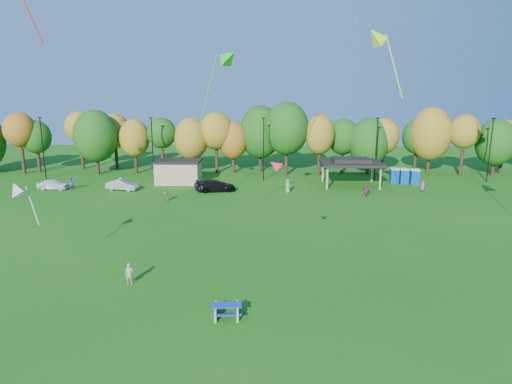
{
  "coord_description": "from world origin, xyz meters",
  "views": [
    {
      "loc": [
        2.65,
        -24.86,
        13.45
      ],
      "look_at": [
        1.82,
        6.0,
        6.23
      ],
      "focal_mm": 32.0,
      "sensor_mm": 36.0,
      "label": 1
    }
  ],
  "objects_px": {
    "porta_potties": "(404,176)",
    "picnic_table": "(227,310)",
    "kite_flyer": "(129,274)",
    "car_a": "(53,184)",
    "car_c": "(212,185)",
    "car_d": "(216,186)",
    "car_b": "(122,185)"
  },
  "relations": [
    {
      "from": "car_a",
      "to": "car_d",
      "type": "xyz_separation_m",
      "value": [
        21.69,
        -0.57,
        0.05
      ]
    },
    {
      "from": "porta_potties",
      "to": "car_a",
      "type": "height_order",
      "value": "porta_potties"
    },
    {
      "from": "car_c",
      "to": "car_d",
      "type": "height_order",
      "value": "car_d"
    },
    {
      "from": "car_a",
      "to": "kite_flyer",
      "type": "bearing_deg",
      "value": -144.4
    },
    {
      "from": "porta_potties",
      "to": "kite_flyer",
      "type": "height_order",
      "value": "porta_potties"
    },
    {
      "from": "picnic_table",
      "to": "kite_flyer",
      "type": "xyz_separation_m",
      "value": [
        -7.14,
        4.42,
        0.3
      ]
    },
    {
      "from": "porta_potties",
      "to": "car_c",
      "type": "distance_m",
      "value": 26.79
    },
    {
      "from": "car_c",
      "to": "car_d",
      "type": "relative_size",
      "value": 0.93
    },
    {
      "from": "car_b",
      "to": "car_c",
      "type": "xyz_separation_m",
      "value": [
        11.84,
        0.34,
        -0.03
      ]
    },
    {
      "from": "car_c",
      "to": "car_d",
      "type": "xyz_separation_m",
      "value": [
        0.55,
        -0.78,
        0.08
      ]
    },
    {
      "from": "picnic_table",
      "to": "car_c",
      "type": "distance_m",
      "value": 34.15
    },
    {
      "from": "kite_flyer",
      "to": "car_c",
      "type": "bearing_deg",
      "value": 82.87
    },
    {
      "from": "car_d",
      "to": "porta_potties",
      "type": "bearing_deg",
      "value": -90.55
    },
    {
      "from": "porta_potties",
      "to": "car_d",
      "type": "distance_m",
      "value": 26.4
    },
    {
      "from": "car_c",
      "to": "porta_potties",
      "type": "bearing_deg",
      "value": -93.13
    },
    {
      "from": "picnic_table",
      "to": "kite_flyer",
      "type": "distance_m",
      "value": 8.4
    },
    {
      "from": "car_a",
      "to": "car_d",
      "type": "distance_m",
      "value": 21.7
    },
    {
      "from": "porta_potties",
      "to": "picnic_table",
      "type": "relative_size",
      "value": 1.95
    },
    {
      "from": "picnic_table",
      "to": "car_b",
      "type": "xyz_separation_m",
      "value": [
        -16.77,
        33.45,
        0.24
      ]
    },
    {
      "from": "car_a",
      "to": "car_c",
      "type": "bearing_deg",
      "value": -86.81
    },
    {
      "from": "porta_potties",
      "to": "car_a",
      "type": "relative_size",
      "value": 0.92
    },
    {
      "from": "picnic_table",
      "to": "car_a",
      "type": "distance_m",
      "value": 42.51
    },
    {
      "from": "car_b",
      "to": "car_d",
      "type": "height_order",
      "value": "car_d"
    },
    {
      "from": "porta_potties",
      "to": "car_d",
      "type": "relative_size",
      "value": 0.73
    },
    {
      "from": "kite_flyer",
      "to": "car_a",
      "type": "xyz_separation_m",
      "value": [
        -18.93,
        29.15,
        -0.06
      ]
    },
    {
      "from": "picnic_table",
      "to": "car_d",
      "type": "distance_m",
      "value": 33.3
    },
    {
      "from": "porta_potties",
      "to": "picnic_table",
      "type": "bearing_deg",
      "value": -119.26
    },
    {
      "from": "kite_flyer",
      "to": "picnic_table",
      "type": "bearing_deg",
      "value": -34.58
    },
    {
      "from": "kite_flyer",
      "to": "car_c",
      "type": "xyz_separation_m",
      "value": [
        2.21,
        29.37,
        -0.1
      ]
    },
    {
      "from": "kite_flyer",
      "to": "car_a",
      "type": "bearing_deg",
      "value": 120.17
    },
    {
      "from": "porta_potties",
      "to": "car_b",
      "type": "distance_m",
      "value": 38.56
    },
    {
      "from": "kite_flyer",
      "to": "car_a",
      "type": "height_order",
      "value": "kite_flyer"
    }
  ]
}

